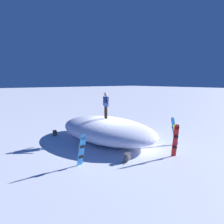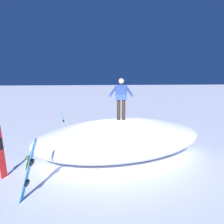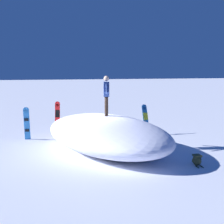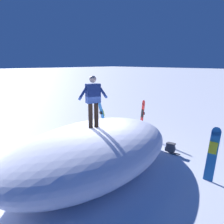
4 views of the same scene
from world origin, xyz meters
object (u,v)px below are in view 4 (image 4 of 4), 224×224
backpack_far (170,148)px  snowboard_tertiary_upright (102,116)px  snowboard_primary_upright (213,153)px  snowboarder_standing (93,98)px  snowboard_secondary_upright (142,117)px

backpack_far → snowboard_tertiary_upright: bearing=0.2°
snowboard_primary_upright → backpack_far: 2.23m
snowboarder_standing → snowboard_secondary_upright: (1.32, -4.21, -1.54)m
snowboard_tertiary_upright → snowboard_secondary_upright: bearing=-146.3°
snowboarder_standing → snowboard_tertiary_upright: (2.99, -3.09, -1.58)m
backpack_far → snowboard_primary_upright: bearing=156.5°
snowboarder_standing → snowboard_tertiary_upright: snowboarder_standing is taller
snowboarder_standing → snowboard_secondary_upright: 4.67m
snowboard_secondary_upright → snowboarder_standing: bearing=107.3°
snowboarder_standing → snowboard_tertiary_upright: bearing=-46.0°
snowboard_primary_upright → snowboard_secondary_upright: size_ratio=0.92×
snowboard_secondary_upright → backpack_far: (-2.30, 1.10, -0.68)m
snowboarder_standing → backpack_far: 3.94m
snowboarder_standing → snowboard_tertiary_upright: size_ratio=1.00×
snowboarder_standing → snowboard_secondary_upright: bearing=-72.7°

